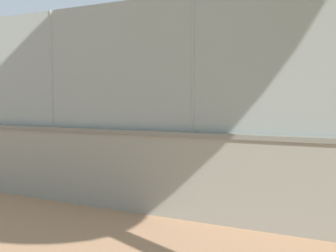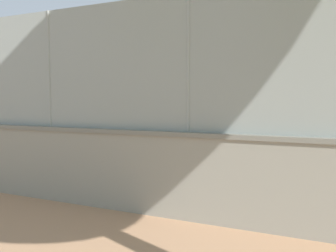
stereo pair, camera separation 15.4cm
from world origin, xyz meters
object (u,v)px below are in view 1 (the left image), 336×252
at_px(player_crossing_court, 128,128).
at_px(player_at_service_line, 314,128).
at_px(sports_ball, 88,149).
at_px(courtside_bench, 179,169).

bearing_deg(player_crossing_court, player_at_service_line, -162.49).
distance_m(sports_ball, courtside_bench, 6.93).
xyz_separation_m(sports_ball, courtside_bench, (-5.44, 4.28, 0.36)).
xyz_separation_m(player_crossing_court, sports_ball, (0.96, 1.60, -0.75)).
distance_m(player_crossing_court, player_at_service_line, 7.81).
bearing_deg(sports_ball, player_crossing_court, -120.90).
relative_size(player_at_service_line, sports_ball, 7.47).
bearing_deg(sports_ball, player_at_service_line, -154.83).
distance_m(player_at_service_line, courtside_bench, 8.75).
bearing_deg(player_crossing_court, sports_ball, 59.10).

